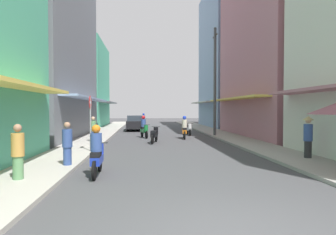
% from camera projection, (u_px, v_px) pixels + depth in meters
% --- Properties ---
extents(ground_plane, '(90.23, 90.23, 0.00)m').
position_uv_depth(ground_plane, '(162.00, 138.00, 21.12)').
color(ground_plane, '#424244').
extents(sidewalk_left, '(2.17, 49.01, 0.12)m').
position_uv_depth(sidewalk_left, '(95.00, 137.00, 20.72)').
color(sidewalk_left, '#ADA89E').
rests_on(sidewalk_left, ground).
extents(sidewalk_right, '(2.17, 49.01, 0.12)m').
position_uv_depth(sidewalk_right, '(227.00, 136.00, 21.51)').
color(sidewalk_right, '#9E9991').
rests_on(sidewalk_right, ground).
extents(building_left_mid, '(7.05, 13.76, 17.11)m').
position_uv_depth(building_left_mid, '(39.00, 18.00, 21.20)').
color(building_left_mid, slate).
rests_on(building_left_mid, ground).
extents(building_left_far, '(7.05, 10.28, 9.51)m').
position_uv_depth(building_left_far, '(78.00, 85.00, 33.91)').
color(building_left_far, '#4CB28C').
rests_on(building_left_far, ground).
extents(building_right_mid, '(7.05, 11.84, 14.71)m').
position_uv_depth(building_right_mid, '(281.00, 37.00, 21.92)').
color(building_right_mid, '#B7727F').
rests_on(building_right_mid, ground).
extents(building_right_far, '(7.05, 9.97, 15.48)m').
position_uv_depth(building_right_far, '(233.00, 59.00, 33.59)').
color(building_right_far, '#8CA5CC').
rests_on(building_right_far, ground).
extents(motorbike_orange, '(0.55, 1.81, 1.58)m').
position_uv_depth(motorbike_orange, '(184.00, 128.00, 20.42)').
color(motorbike_orange, black).
rests_on(motorbike_orange, ground).
extents(motorbike_silver, '(0.55, 1.80, 1.58)m').
position_uv_depth(motorbike_silver, '(144.00, 121.00, 33.91)').
color(motorbike_silver, black).
rests_on(motorbike_silver, ground).
extents(motorbike_black, '(0.64, 1.78, 0.96)m').
position_uv_depth(motorbike_black, '(155.00, 135.00, 17.88)').
color(motorbike_black, black).
rests_on(motorbike_black, ground).
extents(motorbike_blue, '(0.55, 1.81, 1.58)m').
position_uv_depth(motorbike_blue, '(97.00, 153.00, 9.07)').
color(motorbike_blue, black).
rests_on(motorbike_blue, ground).
extents(motorbike_white, '(0.55, 1.81, 0.96)m').
position_uv_depth(motorbike_white, '(189.00, 129.00, 23.07)').
color(motorbike_white, black).
rests_on(motorbike_white, ground).
extents(motorbike_green, '(0.67, 1.77, 1.58)m').
position_uv_depth(motorbike_green, '(144.00, 128.00, 21.08)').
color(motorbike_green, black).
rests_on(motorbike_green, ground).
extents(parked_car, '(1.86, 4.14, 1.45)m').
position_uv_depth(parked_car, '(136.00, 123.00, 28.12)').
color(parked_car, black).
rests_on(parked_car, ground).
extents(pedestrian_midway, '(0.34, 0.34, 1.60)m').
position_uv_depth(pedestrian_midway, '(67.00, 145.00, 10.19)').
color(pedestrian_midway, '#334C8C').
rests_on(pedestrian_midway, ground).
extents(pedestrian_crossing, '(0.34, 0.34, 1.64)m').
position_uv_depth(pedestrian_crossing, '(18.00, 154.00, 8.12)').
color(pedestrian_crossing, '#598C59').
rests_on(pedestrian_crossing, ground).
extents(pedestrian_far, '(0.34, 0.34, 1.60)m').
position_uv_depth(pedestrian_far, '(93.00, 130.00, 17.67)').
color(pedestrian_far, '#334C8C').
rests_on(pedestrian_far, ground).
extents(pedestrian_foreground, '(0.44, 0.44, 1.77)m').
position_uv_depth(pedestrian_foreground, '(308.00, 136.00, 11.69)').
color(pedestrian_foreground, '#262628').
rests_on(pedestrian_foreground, ground).
extents(utility_pole, '(0.20, 1.20, 7.99)m').
position_uv_depth(utility_pole, '(215.00, 81.00, 21.73)').
color(utility_pole, '#4C4C4F').
rests_on(utility_pole, ground).
extents(street_sign_no_entry, '(0.07, 0.60, 2.65)m').
position_uv_depth(street_sign_no_entry, '(90.00, 116.00, 13.63)').
color(street_sign_no_entry, gray).
rests_on(street_sign_no_entry, ground).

